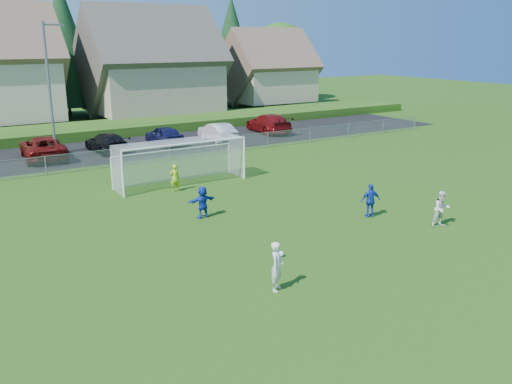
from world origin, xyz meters
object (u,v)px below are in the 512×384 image
player_white_a (277,266)px  car_c (43,148)px  car_e (164,135)px  car_f (217,132)px  player_blue_b (203,202)px  car_d (107,143)px  goalkeeper (175,178)px  soccer_goal (179,155)px  player_white_b (442,209)px  car_g (268,123)px  soccer_ball (281,254)px  player_blue_a (371,201)px

player_white_a → car_c: (-2.01, 25.10, -0.05)m
car_e → car_f: 4.29m
player_blue_b → car_d: 17.13m
goalkeeper → car_c: 13.04m
soccer_goal → player_white_b: bearing=-63.2°
car_d → player_white_b: bearing=103.4°
soccer_goal → car_f: bearing=52.2°
car_d → car_f: 8.87m
player_white_b → car_c: player_white_b is taller
player_blue_b → car_e: player_blue_b is taller
player_white_b → car_f: 23.42m
car_e → car_g: (9.94, 0.33, 0.08)m
car_c → car_g: bearing=-173.4°
player_blue_b → car_e: (5.66, 17.56, -0.01)m
player_white_a → car_f: 27.10m
goalkeeper → player_white_b: bearing=128.5°
player_blue_b → car_f: bearing=-122.1°
player_white_b → player_blue_b: player_white_b is taller
soccer_ball → car_c: size_ratio=0.04×
player_blue_b → car_c: size_ratio=0.26×
goalkeeper → car_d: goalkeeper is taller
soccer_ball → player_blue_b: bearing=93.6°
car_e → player_white_a: bearing=73.2°
player_blue_a → player_blue_b: bearing=-13.0°
player_blue_a → car_c: player_blue_a is taller
soccer_goal → goalkeeper: bearing=-123.3°
player_blue_b → soccer_ball: bearing=92.1°
soccer_ball → car_g: bearing=57.2°
car_g → player_white_a: bearing=63.8°
car_c → player_blue_b: bearing=105.6°
player_blue_a → car_c: (-9.92, 21.20, -0.01)m
soccer_ball → car_g: (15.25, 23.62, 0.70)m
goalkeeper → car_c: size_ratio=0.26×
player_white_b → goalkeeper: player_white_b is taller
player_white_b → car_c: size_ratio=0.28×
car_e → soccer_goal: (-3.94, -11.36, 0.89)m
car_d → soccer_goal: size_ratio=0.64×
player_blue_b → car_d: size_ratio=0.31×
soccer_ball → car_f: bearing=67.0°
soccer_ball → player_white_b: size_ratio=0.14×
player_blue_a → goalkeeper: (-5.74, 8.85, -0.05)m
car_e → car_f: bearing=166.9°
soccer_ball → player_blue_a: (6.17, 1.67, 0.68)m
player_white_a → goalkeeper: 12.94m
car_f → soccer_goal: (-8.15, -10.49, 0.90)m
car_f → car_d: bearing=0.5°
car_e → goalkeeper: bearing=67.7°
car_f → car_g: car_g is taller
goalkeeper → car_c: bearing=-65.8°
car_d → player_blue_a: bearing=101.1°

